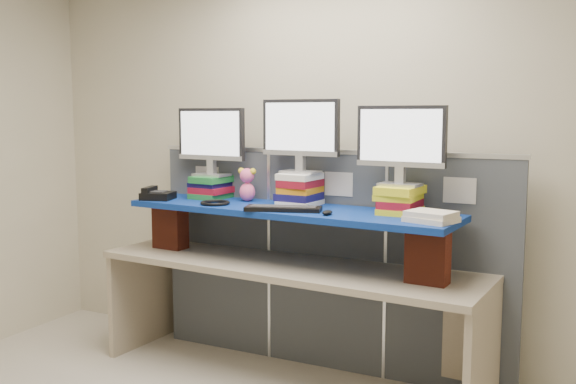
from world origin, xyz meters
The scene contains 18 objects.
room centered at (0.00, 0.00, 1.40)m, with size 5.00×4.00×2.80m.
cubicle_partition centered at (0.00, 1.78, 0.77)m, with size 2.60×0.06×1.53m.
desk centered at (-0.15, 1.49, 0.64)m, with size 2.66×0.95×0.80m.
brick_pier_left centered at (-1.11, 1.51, 0.96)m, with size 0.24×0.13×0.33m, color maroon.
brick_pier_right centered at (0.81, 1.37, 0.96)m, with size 0.24×0.13×0.33m, color maroon.
blue_board centered at (-0.15, 1.49, 1.14)m, with size 2.24×0.56×0.04m, color navy.
book_stack_left centered at (-0.85, 1.66, 1.24)m, with size 0.27×0.31×0.16m.
book_stack_center centered at (-0.12, 1.60, 1.27)m, with size 0.26×0.29×0.21m.
book_stack_right centered at (0.58, 1.55, 1.25)m, with size 0.27×0.32×0.17m.
monitor_left centered at (-0.85, 1.66, 1.60)m, with size 0.56×0.17×0.49m.
monitor_center centered at (-0.11, 1.60, 1.65)m, with size 0.56×0.17×0.49m.
monitor_right centered at (0.58, 1.55, 1.61)m, with size 0.56×0.17×0.49m.
keyboard centered at (-0.11, 1.33, 1.18)m, with size 0.50×0.29×0.03m.
mouse centered at (0.21, 1.30, 1.18)m, with size 0.05×0.10×0.03m, color black.
desk_phone centered at (-1.15, 1.41, 1.20)m, with size 0.25×0.24×0.09m.
headset centered at (-0.64, 1.38, 1.17)m, with size 0.20×0.20×0.02m, color black.
plush_toy centered at (-0.53, 1.62, 1.28)m, with size 0.14×0.10×0.23m.
binder_stack centered at (0.83, 1.33, 1.19)m, with size 0.31×0.27×0.06m.
Camera 1 is at (1.69, -2.23, 1.77)m, focal length 40.00 mm.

